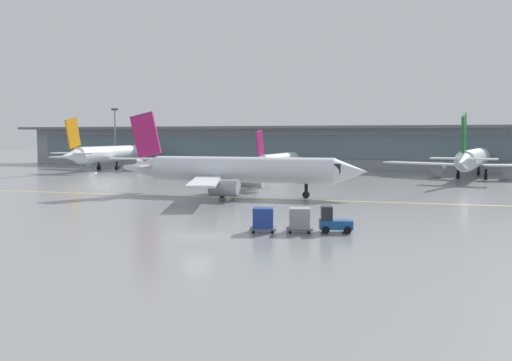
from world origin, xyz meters
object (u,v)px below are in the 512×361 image
object	(u,v)px
taxiing_regional_jet	(239,171)
baggage_tug	(333,221)
cargo_dolly_trailing	(263,219)
gate_airplane_0	(112,154)
gate_airplane_2	(473,159)
apron_light_mast_0	(115,134)
cargo_dolly_lead	(299,219)
gate_airplane_1	(278,160)

from	to	relation	value
taxiing_regional_jet	baggage_tug	world-z (taller)	taxiing_regional_jet
baggage_tug	cargo_dolly_trailing	distance (m)	5.55
gate_airplane_0	taxiing_regional_jet	bearing A→B (deg)	-132.35
gate_airplane_2	apron_light_mast_0	xyz separation A→B (m)	(-81.94, 11.12, 4.33)
cargo_dolly_trailing	apron_light_mast_0	distance (m)	102.45
gate_airplane_0	cargo_dolly_trailing	bearing A→B (deg)	-139.13
gate_airplane_2	cargo_dolly_lead	bearing A→B (deg)	175.13
taxiing_regional_jet	apron_light_mast_0	size ratio (longest dim) A/B	2.32
gate_airplane_1	cargo_dolly_lead	bearing A→B (deg)	-159.67
cargo_dolly_lead	gate_airplane_0	bearing A→B (deg)	115.90
gate_airplane_0	gate_airplane_1	distance (m)	38.41
baggage_tug	apron_light_mast_0	bearing A→B (deg)	115.46
gate_airplane_0	gate_airplane_2	bearing A→B (deg)	-90.90
gate_airplane_1	cargo_dolly_trailing	world-z (taller)	gate_airplane_1
apron_light_mast_0	cargo_dolly_lead	bearing A→B (deg)	-47.50
gate_airplane_2	apron_light_mast_0	size ratio (longest dim) A/B	2.41
cargo_dolly_lead	apron_light_mast_0	distance (m)	103.59
gate_airplane_0	cargo_dolly_trailing	world-z (taller)	gate_airplane_0
gate_airplane_1	cargo_dolly_trailing	size ratio (longest dim) A/B	10.38
gate_airplane_1	cargo_dolly_trailing	xyz separation A→B (m)	(21.31, -65.92, -1.53)
taxiing_regional_jet	cargo_dolly_trailing	world-z (taller)	taxiing_regional_jet
gate_airplane_2	gate_airplane_0	bearing A→B (deg)	96.48
cargo_dolly_lead	apron_light_mast_0	world-z (taller)	apron_light_mast_0
gate_airplane_2	cargo_dolly_lead	distance (m)	66.26
gate_airplane_0	baggage_tug	distance (m)	90.67
gate_airplane_0	apron_light_mast_0	size ratio (longest dim) A/B	2.43
gate_airplane_2	taxiing_regional_jet	xyz separation A→B (m)	(-27.07, -41.81, -0.13)
gate_airplane_2	cargo_dolly_lead	world-z (taller)	gate_airplane_2
baggage_tug	apron_light_mast_0	distance (m)	104.72
gate_airplane_2	apron_light_mast_0	bearing A→B (deg)	87.93
taxiing_regional_jet	cargo_dolly_trailing	size ratio (longest dim) A/B	12.98
gate_airplane_2	baggage_tug	bearing A→B (deg)	177.18
gate_airplane_2	cargo_dolly_trailing	xyz separation A→B (m)	(-14.84, -66.01, -2.30)
gate_airplane_1	apron_light_mast_0	world-z (taller)	apron_light_mast_0
taxiing_regional_jet	baggage_tug	bearing A→B (deg)	-57.76
gate_airplane_1	cargo_dolly_lead	size ratio (longest dim) A/B	10.38
gate_airplane_1	gate_airplane_2	xyz separation A→B (m)	(36.16, 0.09, 0.77)
gate_airplane_2	baggage_tug	xyz separation A→B (m)	(-9.58, -64.26, -2.46)
gate_airplane_1	gate_airplane_2	world-z (taller)	gate_airplane_2
gate_airplane_1	gate_airplane_0	bearing A→B (deg)	91.49
cargo_dolly_trailing	apron_light_mast_0	xyz separation A→B (m)	(-67.10, 77.13, 6.63)
baggage_tug	cargo_dolly_trailing	size ratio (longest dim) A/B	1.16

